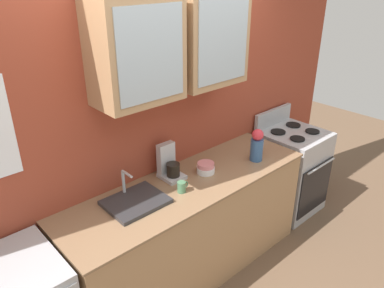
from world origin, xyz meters
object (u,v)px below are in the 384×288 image
Objects in this scene: stove_range at (290,170)px; vase at (257,145)px; sink_faucet at (135,201)px; bowl_stack at (206,168)px; cup_near_sink at (182,187)px; coffee_maker at (169,165)px.

stove_range is 1.00m from vase.
vase is at bearing -172.11° from stove_range.
bowl_stack is (0.70, -0.02, 0.02)m from sink_faucet.
vase is 2.95× the size of cup_near_sink.
sink_faucet reaches higher than bowl_stack.
cup_near_sink is at bearing -17.73° from sink_faucet.
stove_range is 1.38m from bowl_stack.
coffee_maker is (-0.27, 0.15, 0.06)m from bowl_stack.
sink_faucet is at bearing 178.38° from stove_range.
vase reaches higher than stove_range.
vase is 1.03× the size of coffee_maker.
vase is (-0.79, -0.11, 0.60)m from stove_range.
vase is 0.82m from coffee_maker.
stove_range is at bearing 2.03° from cup_near_sink.
coffee_maker is at bearing 150.21° from bowl_stack.
vase reaches higher than bowl_stack.
sink_faucet is 1.44× the size of vase.
cup_near_sink is at bearing -107.66° from coffee_maker.
sink_faucet is 2.83× the size of bowl_stack.
stove_range reaches higher than cup_near_sink.
cup_near_sink is at bearing -177.97° from stove_range.
vase reaches higher than sink_faucet.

